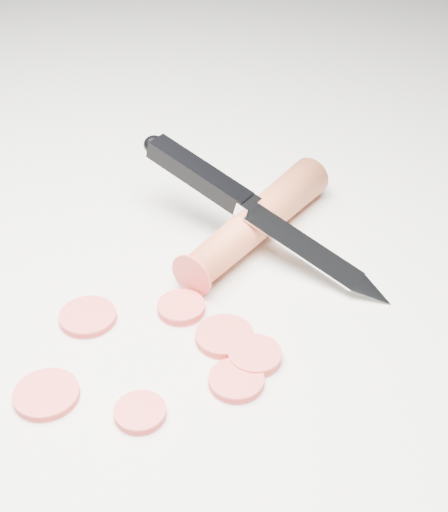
# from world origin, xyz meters

# --- Properties ---
(ground) EXTENTS (2.40, 2.40, 0.00)m
(ground) POSITION_xyz_m (0.00, 0.00, 0.00)
(ground) COLOR white
(ground) RESTS_ON ground
(carrot) EXTENTS (0.11, 0.16, 0.03)m
(carrot) POSITION_xyz_m (0.04, 0.08, 0.02)
(carrot) COLOR #DD5C32
(carrot) RESTS_ON ground
(carrot_slice_0) EXTENTS (0.04, 0.04, 0.01)m
(carrot_slice_0) POSITION_xyz_m (-0.07, -0.10, 0.00)
(carrot_slice_0) COLOR #F14C44
(carrot_slice_0) RESTS_ON ground
(carrot_slice_1) EXTENTS (0.04, 0.04, 0.01)m
(carrot_slice_1) POSITION_xyz_m (-0.07, -0.03, 0.00)
(carrot_slice_1) COLOR #F14C44
(carrot_slice_1) RESTS_ON ground
(carrot_slice_2) EXTENTS (0.03, 0.03, 0.01)m
(carrot_slice_2) POSITION_xyz_m (0.05, -0.05, 0.00)
(carrot_slice_2) COLOR #F14C44
(carrot_slice_2) RESTS_ON ground
(carrot_slice_3) EXTENTS (0.04, 0.04, 0.01)m
(carrot_slice_3) POSITION_xyz_m (0.04, -0.08, 0.00)
(carrot_slice_3) COLOR #F14C44
(carrot_slice_3) RESTS_ON ground
(carrot_slice_4) EXTENTS (0.04, 0.04, 0.01)m
(carrot_slice_4) POSITION_xyz_m (0.03, -0.04, 0.00)
(carrot_slice_4) COLOR #F14C44
(carrot_slice_4) RESTS_ON ground
(carrot_slice_5) EXTENTS (0.03, 0.03, 0.01)m
(carrot_slice_5) POSITION_xyz_m (-0.00, -0.01, 0.00)
(carrot_slice_5) COLOR #F14C44
(carrot_slice_5) RESTS_ON ground
(carrot_slice_6) EXTENTS (0.03, 0.03, 0.01)m
(carrot_slice_6) POSITION_xyz_m (-0.01, -0.11, 0.00)
(carrot_slice_6) COLOR #F14C44
(carrot_slice_6) RESTS_ON ground
(kitchen_knife) EXTENTS (0.21, 0.13, 0.07)m
(kitchen_knife) POSITION_xyz_m (0.05, 0.07, 0.03)
(kitchen_knife) COLOR silver
(kitchen_knife) RESTS_ON ground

